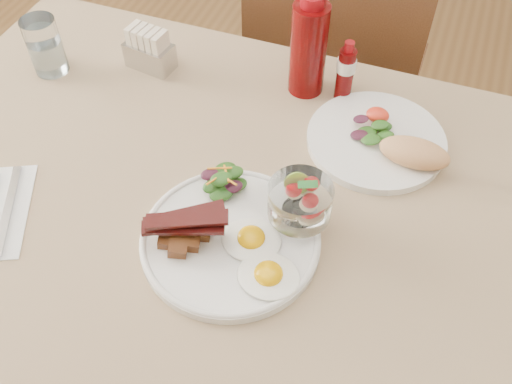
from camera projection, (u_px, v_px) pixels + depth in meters
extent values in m
plane|color=brown|center=(247.00, 382.00, 1.52)|extent=(5.00, 5.00, 0.00)
cylinder|color=#57321B|center=(96.00, 141.00, 1.59)|extent=(0.06, 0.06, 0.71)
cube|color=#57321B|center=(242.00, 215.00, 0.95)|extent=(1.30, 0.85, 0.04)
cube|color=tan|center=(242.00, 207.00, 0.94)|extent=(1.33, 0.88, 0.00)
cylinder|color=#57321B|center=(258.00, 160.00, 1.72)|extent=(0.04, 0.04, 0.45)
cylinder|color=#57321B|center=(375.00, 192.00, 1.64)|extent=(0.04, 0.04, 0.45)
cylinder|color=#57321B|center=(295.00, 87.00, 1.94)|extent=(0.04, 0.04, 0.45)
cylinder|color=#57321B|center=(400.00, 112.00, 1.86)|extent=(0.04, 0.04, 0.45)
cube|color=#57321B|center=(340.00, 74.00, 1.61)|extent=(0.42, 0.42, 0.03)
cube|color=#57321B|center=(329.00, 45.00, 1.31)|extent=(0.42, 0.03, 0.46)
cylinder|color=white|center=(230.00, 240.00, 0.88)|extent=(0.28, 0.28, 0.02)
ellipsoid|color=white|center=(268.00, 276.00, 0.83)|extent=(0.11, 0.10, 0.01)
ellipsoid|color=#FCAE05|center=(268.00, 274.00, 0.82)|extent=(0.04, 0.04, 0.03)
ellipsoid|color=white|center=(251.00, 240.00, 0.87)|extent=(0.11, 0.10, 0.01)
ellipsoid|color=#FCAE05|center=(251.00, 237.00, 0.87)|extent=(0.04, 0.04, 0.03)
cube|color=brown|center=(181.00, 230.00, 0.87)|extent=(0.03, 0.03, 0.03)
cube|color=brown|center=(191.00, 241.00, 0.86)|extent=(0.03, 0.03, 0.03)
cube|color=brown|center=(166.00, 240.00, 0.86)|extent=(0.02, 0.02, 0.02)
cube|color=brown|center=(202.00, 232.00, 0.87)|extent=(0.03, 0.03, 0.03)
cube|color=brown|center=(178.00, 248.00, 0.85)|extent=(0.03, 0.03, 0.03)
cube|color=brown|center=(173.00, 225.00, 0.88)|extent=(0.02, 0.02, 0.02)
cube|color=brown|center=(189.00, 228.00, 0.85)|extent=(0.03, 0.03, 0.03)
cube|color=#4A0F0C|center=(182.00, 224.00, 0.85)|extent=(0.12, 0.08, 0.01)
cube|color=#4A0F0C|center=(184.00, 227.00, 0.84)|extent=(0.12, 0.06, 0.01)
cube|color=#4A0F0C|center=(185.00, 216.00, 0.84)|extent=(0.12, 0.09, 0.01)
cube|color=#4A0F0C|center=(187.00, 219.00, 0.83)|extent=(0.12, 0.07, 0.01)
ellipsoid|color=#1A4512|center=(223.00, 187.00, 0.94)|extent=(0.04, 0.03, 0.01)
ellipsoid|color=#1A4512|center=(236.00, 185.00, 0.93)|extent=(0.04, 0.03, 0.01)
ellipsoid|color=#391222|center=(216.00, 177.00, 0.94)|extent=(0.03, 0.02, 0.01)
ellipsoid|color=#1A4512|center=(221.00, 194.00, 0.92)|extent=(0.04, 0.03, 0.01)
ellipsoid|color=#1A4512|center=(213.00, 186.00, 0.92)|extent=(0.04, 0.03, 0.01)
ellipsoid|color=#391222|center=(233.00, 187.00, 0.92)|extent=(0.03, 0.02, 0.01)
ellipsoid|color=#1A4512|center=(225.00, 169.00, 0.93)|extent=(0.04, 0.03, 0.01)
ellipsoid|color=#1A4512|center=(233.00, 173.00, 0.92)|extent=(0.03, 0.02, 0.01)
ellipsoid|color=#391222|center=(209.00, 174.00, 0.92)|extent=(0.03, 0.02, 0.01)
ellipsoid|color=#1A4512|center=(221.00, 179.00, 0.91)|extent=(0.04, 0.03, 0.01)
cylinder|color=orange|center=(226.00, 173.00, 0.91)|extent=(0.03, 0.04, 0.01)
cylinder|color=orange|center=(220.00, 168.00, 0.92)|extent=(0.04, 0.02, 0.01)
cylinder|color=orange|center=(227.00, 179.00, 0.90)|extent=(0.04, 0.02, 0.01)
cylinder|color=orange|center=(217.00, 178.00, 0.91)|extent=(0.02, 0.04, 0.01)
cylinder|color=white|center=(298.00, 220.00, 0.89)|extent=(0.05, 0.05, 0.01)
cylinder|color=white|center=(299.00, 215.00, 0.88)|extent=(0.02, 0.02, 0.02)
cylinder|color=white|center=(300.00, 201.00, 0.85)|extent=(0.10, 0.10, 0.06)
cylinder|color=beige|center=(294.00, 198.00, 0.87)|extent=(0.03, 0.03, 0.01)
cylinder|color=beige|center=(308.00, 210.00, 0.85)|extent=(0.03, 0.03, 0.01)
cylinder|color=beige|center=(306.00, 194.00, 0.86)|extent=(0.03, 0.03, 0.01)
cylinder|color=#85B036|center=(297.00, 186.00, 0.85)|extent=(0.04, 0.04, 0.01)
cone|color=red|center=(307.00, 201.00, 0.83)|extent=(0.03, 0.03, 0.03)
cone|color=red|center=(290.00, 189.00, 0.84)|extent=(0.03, 0.03, 0.03)
cone|color=red|center=(308.00, 182.00, 0.84)|extent=(0.03, 0.03, 0.03)
ellipsoid|color=#338D3C|center=(305.00, 184.00, 0.82)|extent=(0.02, 0.01, 0.00)
ellipsoid|color=#338D3C|center=(311.00, 184.00, 0.82)|extent=(0.02, 0.01, 0.00)
cylinder|color=white|center=(376.00, 140.00, 1.03)|extent=(0.25, 0.25, 0.02)
ellipsoid|color=#1A4512|center=(367.00, 132.00, 1.02)|extent=(0.04, 0.03, 0.01)
ellipsoid|color=#1A4512|center=(383.00, 127.00, 1.02)|extent=(0.04, 0.03, 0.01)
ellipsoid|color=#391222|center=(359.00, 135.00, 1.01)|extent=(0.03, 0.02, 0.01)
ellipsoid|color=#1A4512|center=(371.00, 140.00, 1.00)|extent=(0.04, 0.03, 0.01)
ellipsoid|color=#1A4512|center=(386.00, 135.00, 1.00)|extent=(0.03, 0.02, 0.01)
ellipsoid|color=#391222|center=(361.00, 119.00, 1.02)|extent=(0.03, 0.02, 0.01)
ellipsoid|color=#1A4512|center=(380.00, 125.00, 1.01)|extent=(0.03, 0.02, 0.01)
ellipsoid|color=red|center=(377.00, 117.00, 1.03)|extent=(0.04, 0.03, 0.03)
ellipsoid|color=tan|center=(415.00, 152.00, 0.96)|extent=(0.12, 0.07, 0.05)
cylinder|color=#520405|center=(308.00, 50.00, 1.06)|extent=(0.09, 0.09, 0.18)
cylinder|color=maroon|center=(313.00, 0.00, 0.98)|extent=(0.06, 0.06, 0.02)
cylinder|color=#520405|center=(345.00, 75.00, 1.07)|extent=(0.04, 0.04, 0.11)
cylinder|color=silver|center=(346.00, 65.00, 1.05)|extent=(0.04, 0.04, 0.03)
cylinder|color=maroon|center=(349.00, 47.00, 1.02)|extent=(0.02, 0.02, 0.02)
cube|color=silver|center=(150.00, 56.00, 1.15)|extent=(0.10, 0.07, 0.05)
cube|color=beige|center=(135.00, 38.00, 1.14)|extent=(0.02, 0.04, 0.06)
cube|color=beige|center=(141.00, 40.00, 1.13)|extent=(0.02, 0.04, 0.06)
cube|color=beige|center=(148.00, 42.00, 1.13)|extent=(0.02, 0.04, 0.06)
cube|color=beige|center=(154.00, 45.00, 1.12)|extent=(0.02, 0.04, 0.06)
cube|color=beige|center=(161.00, 47.00, 1.12)|extent=(0.02, 0.04, 0.06)
cylinder|color=white|center=(45.00, 46.00, 1.12)|extent=(0.07, 0.07, 0.12)
cylinder|color=silver|center=(48.00, 56.00, 1.14)|extent=(0.06, 0.06, 0.07)
cube|color=silver|center=(8.00, 209.00, 0.93)|extent=(0.09, 0.17, 0.00)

